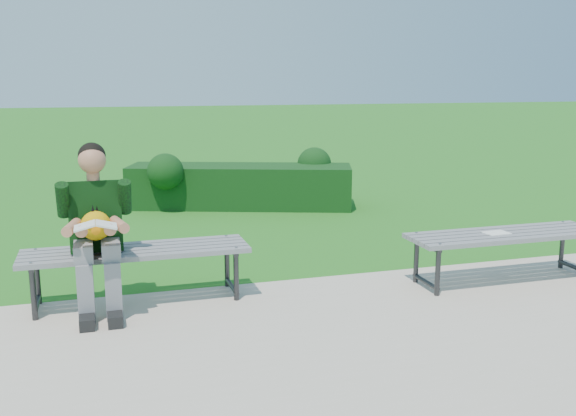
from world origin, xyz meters
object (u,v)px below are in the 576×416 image
at_px(bench_right, 506,238).
at_px(bench_left, 136,255).
at_px(hedge, 241,184).
at_px(paper_sheet, 496,233).
at_px(seated_boy, 96,224).

bearing_deg(bench_right, bench_left, 173.33).
bearing_deg(hedge, bench_right, -70.18).
xyz_separation_m(bench_left, paper_sheet, (3.11, -0.38, 0.06)).
distance_m(bench_left, bench_right, 3.23).
distance_m(hedge, seated_boy, 4.38).
bearing_deg(bench_left, hedge, 65.74).
relative_size(bench_left, bench_right, 1.00).
bearing_deg(paper_sheet, bench_right, 0.00).
bearing_deg(hedge, paper_sheet, -71.41).
distance_m(hedge, bench_right, 4.42).
relative_size(bench_right, seated_boy, 1.37).
distance_m(seated_boy, paper_sheet, 3.43).
height_order(hedge, bench_right, hedge).
height_order(hedge, seated_boy, seated_boy).
xyz_separation_m(bench_right, paper_sheet, (-0.10, 0.00, 0.06)).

